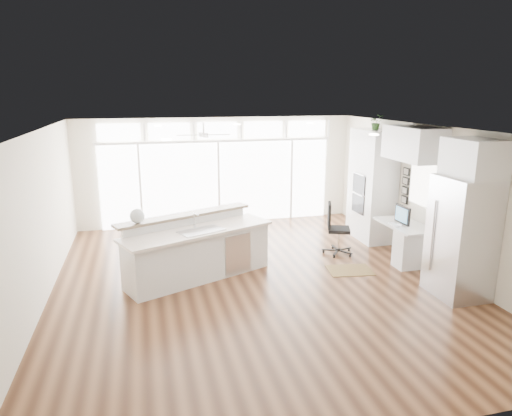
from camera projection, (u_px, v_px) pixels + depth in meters
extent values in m
cube|color=#3C2112|center=(256.00, 282.00, 8.20)|extent=(7.00, 8.00, 0.02)
cube|color=white|center=(256.00, 129.00, 7.54)|extent=(7.00, 8.00, 0.02)
cube|color=beige|center=(218.00, 171.00, 11.63)|extent=(7.00, 0.04, 2.70)
cube|color=beige|center=(364.00, 314.00, 4.11)|extent=(7.00, 0.04, 2.70)
cube|color=beige|center=(37.00, 222.00, 7.04)|extent=(0.04, 8.00, 2.70)
cube|color=beige|center=(434.00, 197.00, 8.70)|extent=(0.04, 8.00, 2.70)
cube|color=white|center=(219.00, 183.00, 11.65)|extent=(5.80, 0.06, 2.08)
cube|color=white|center=(217.00, 130.00, 11.32)|extent=(5.90, 0.06, 0.40)
cube|color=white|center=(424.00, 184.00, 8.92)|extent=(0.04, 0.85, 0.85)
cube|color=white|center=(204.00, 130.00, 10.10)|extent=(1.16, 1.16, 0.32)
cube|color=silver|center=(253.00, 130.00, 7.73)|extent=(3.40, 3.00, 0.02)
cube|color=silver|center=(372.00, 185.00, 10.33)|extent=(0.64, 1.20, 2.50)
cube|color=silver|center=(404.00, 242.00, 9.13)|extent=(0.72, 1.30, 0.76)
cube|color=silver|center=(414.00, 144.00, 8.65)|extent=(0.64, 1.30, 0.64)
cube|color=silver|center=(461.00, 238.00, 7.42)|extent=(0.76, 0.90, 2.00)
cube|color=silver|center=(474.00, 158.00, 7.12)|extent=(0.64, 0.90, 0.60)
cube|color=black|center=(406.00, 186.00, 9.54)|extent=(0.06, 0.22, 0.80)
cube|color=silver|center=(198.00, 249.00, 8.23)|extent=(2.99, 2.08, 1.11)
cube|color=#3D2B13|center=(350.00, 270.00, 8.69)|extent=(0.90, 0.71, 0.01)
cube|color=black|center=(339.00, 229.00, 9.47)|extent=(0.71, 0.68, 1.08)
sphere|color=silver|center=(137.00, 216.00, 7.81)|extent=(0.34, 0.34, 0.26)
cube|color=black|center=(403.00, 215.00, 8.97)|extent=(0.09, 0.48, 0.40)
cube|color=white|center=(394.00, 225.00, 8.97)|extent=(0.15, 0.33, 0.02)
imported|color=#2F5524|center=(376.00, 124.00, 10.00)|extent=(0.34, 0.36, 0.25)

